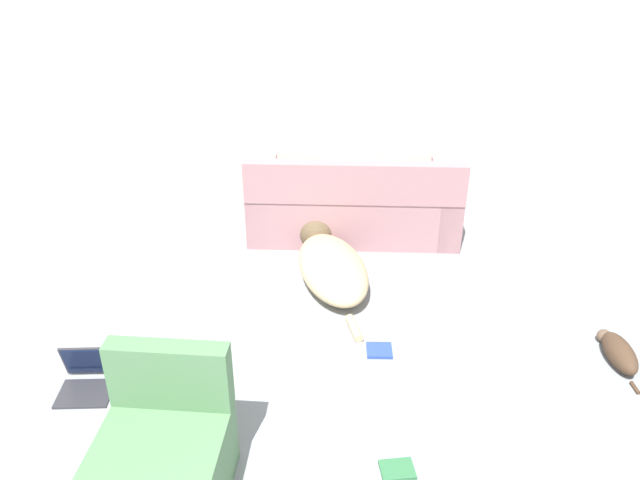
{
  "coord_description": "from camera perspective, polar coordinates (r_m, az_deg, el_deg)",
  "views": [
    {
      "loc": [
        0.33,
        -1.3,
        2.7
      ],
      "look_at": [
        0.15,
        2.32,
        0.73
      ],
      "focal_mm": 35.0,
      "sensor_mm": 36.0,
      "label": 1
    }
  ],
  "objects": [
    {
      "name": "couch",
      "position": [
        5.69,
        3.07,
        3.27
      ],
      "size": [
        1.87,
        0.85,
        0.81
      ],
      "rotation": [
        0.0,
        0.0,
        3.15
      ],
      "color": "#A3757A",
      "rests_on": "ground_plane"
    },
    {
      "name": "side_chair",
      "position": [
        3.4,
        -14.0,
        -18.38
      ],
      "size": [
        0.65,
        0.63,
        0.78
      ],
      "rotation": [
        0.0,
        0.0,
        6.25
      ],
      "color": "#4C754C",
      "rests_on": "ground_plane"
    },
    {
      "name": "cat",
      "position": [
        4.63,
        25.63,
        -9.2
      ],
      "size": [
        0.19,
        0.58,
        0.17
      ],
      "rotation": [
        0.0,
        0.0,
        1.64
      ],
      "color": "#473323",
      "rests_on": "ground_plane"
    },
    {
      "name": "book_blue",
      "position": [
        4.33,
        5.45,
        -10.02
      ],
      "size": [
        0.18,
        0.16,
        0.02
      ],
      "rotation": [
        0.0,
        0.0,
        0.03
      ],
      "color": "#28428E",
      "rests_on": "ground_plane"
    },
    {
      "name": "wall_back",
      "position": [
        5.92,
        -0.54,
        14.46
      ],
      "size": [
        7.76,
        0.06,
        2.52
      ],
      "color": "beige",
      "rests_on": "ground_plane"
    },
    {
      "name": "laptop_open",
      "position": [
        4.27,
        -20.51,
        -11.42
      ],
      "size": [
        0.35,
        0.35,
        0.26
      ],
      "rotation": [
        0.0,
        0.0,
        0.08
      ],
      "color": "#2D2D33",
      "rests_on": "ground_plane"
    },
    {
      "name": "book_green",
      "position": [
        3.6,
        7.07,
        -20.13
      ],
      "size": [
        0.2,
        0.17,
        0.02
      ],
      "rotation": [
        0.0,
        0.0,
        0.17
      ],
      "color": "#2D663D",
      "rests_on": "ground_plane"
    },
    {
      "name": "dog",
      "position": [
        5.03,
        0.9,
        -2.03
      ],
      "size": [
        0.77,
        1.55,
        0.31
      ],
      "rotation": [
        0.0,
        0.0,
        1.84
      ],
      "color": "tan",
      "rests_on": "ground_plane"
    }
  ]
}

